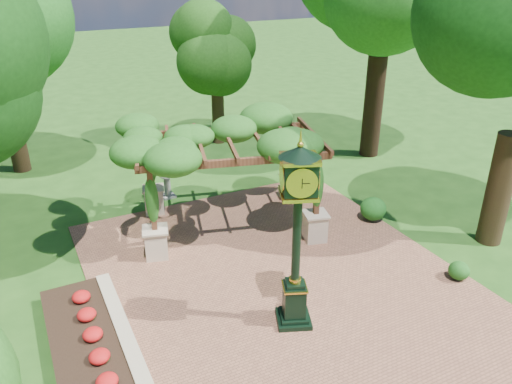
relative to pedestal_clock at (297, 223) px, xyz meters
name	(u,v)px	position (x,y,z in m)	size (l,w,h in m)	color
ground	(297,299)	(0.58, 0.76, -2.90)	(120.00, 120.00, 0.00)	#1E4714
brick_plaza	(279,280)	(0.58, 1.76, -2.88)	(10.00, 12.00, 0.04)	brown
border_wall	(124,334)	(-4.02, 1.26, -2.70)	(0.35, 5.00, 0.40)	#C6B793
flower_bed	(86,347)	(-4.92, 1.26, -2.72)	(1.50, 5.00, 0.36)	red
pedestal_clock	(297,223)	(0.00, 0.00, 0.00)	(1.24, 1.24, 4.85)	black
pergola	(229,143)	(0.66, 5.37, 0.16)	(6.68, 5.12, 3.73)	beige
sundial	(168,188)	(-0.57, 8.58, -2.50)	(0.55, 0.55, 0.91)	gray
shrub_front	(459,270)	(5.21, -0.54, -2.59)	(0.60, 0.60, 0.54)	#1A5016
shrub_mid	(373,209)	(5.32, 3.47, -2.45)	(0.91, 0.91, 0.82)	#1A5718
shrub_back	(311,181)	(4.81, 6.75, -2.56)	(0.67, 0.67, 0.60)	#26661D
tree_north	(216,51)	(3.73, 13.64, 1.60)	(3.40, 3.40, 6.58)	#372716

